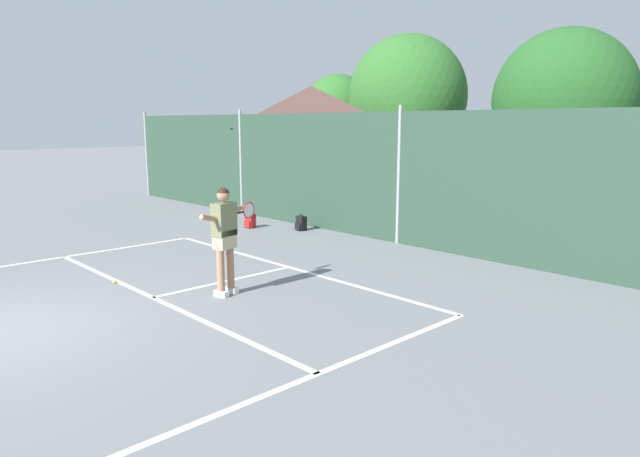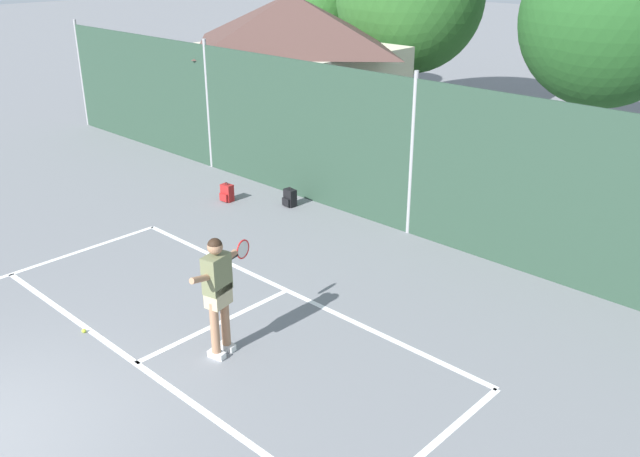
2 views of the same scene
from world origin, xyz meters
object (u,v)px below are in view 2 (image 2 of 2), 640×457
(tennis_player, at_px, (218,286))
(backpack_red, at_px, (227,193))
(backpack_black, at_px, (290,198))
(tennis_ball, at_px, (84,331))

(tennis_player, xyz_separation_m, backpack_red, (-4.87, 4.10, -0.92))
(backpack_red, bearing_deg, backpack_black, 31.09)
(tennis_ball, bearing_deg, tennis_player, 29.08)
(tennis_player, height_order, tennis_ball, tennis_player)
(tennis_player, xyz_separation_m, backpack_black, (-3.58, 4.88, -0.92))
(tennis_player, xyz_separation_m, tennis_ball, (-2.00, -1.11, -1.08))
(tennis_player, relative_size, backpack_red, 4.01)
(tennis_player, relative_size, backpack_black, 4.01)
(tennis_player, bearing_deg, backpack_red, 139.90)
(backpack_red, distance_m, backpack_black, 1.51)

